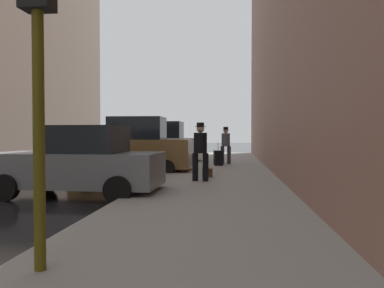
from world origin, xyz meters
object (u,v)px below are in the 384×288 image
at_px(traffic_light, 38,20).
at_px(pedestrian_with_beanie, 226,143).
at_px(duffel_bag, 208,172).
at_px(parked_white_van, 160,144).
at_px(parked_bronze_suv, 134,148).
at_px(rolling_suitcase, 218,158).
at_px(parked_gray_coupe, 79,163).
at_px(pedestrian_with_fedora, 200,149).
at_px(fire_hydrant, 179,162).

bearing_deg(traffic_light, pedestrian_with_beanie, 83.08).
xyz_separation_m(traffic_light, duffel_bag, (1.20, 8.82, -2.47)).
bearing_deg(parked_white_van, duffel_bag, -67.41).
bearing_deg(parked_white_van, parked_bronze_suv, -90.00).
xyz_separation_m(traffic_light, rolling_suitcase, (1.38, 13.40, -2.27)).
distance_m(rolling_suitcase, duffel_bag, 4.59).
distance_m(parked_gray_coupe, pedestrian_with_beanie, 9.45).
xyz_separation_m(parked_white_van, pedestrian_with_fedora, (2.91, -8.55, 0.10)).
xyz_separation_m(parked_gray_coupe, duffel_bag, (3.05, 3.42, -0.56)).
bearing_deg(parked_bronze_suv, rolling_suitcase, 39.39).
distance_m(fire_hydrant, traffic_light, 10.93).
xyz_separation_m(fire_hydrant, duffel_bag, (1.25, -1.87, -0.21)).
xyz_separation_m(fire_hydrant, pedestrian_with_fedora, (1.10, -3.09, 0.64)).
relative_size(pedestrian_with_beanie, pedestrian_with_fedora, 1.00).
height_order(pedestrian_with_beanie, duffel_bag, pedestrian_with_beanie).
bearing_deg(parked_bronze_suv, traffic_light, -80.21).
bearing_deg(duffel_bag, parked_white_van, 112.59).
height_order(traffic_light, pedestrian_with_fedora, traffic_light).
bearing_deg(parked_gray_coupe, duffel_bag, 48.27).
bearing_deg(pedestrian_with_beanie, parked_white_van, 150.73).
distance_m(pedestrian_with_beanie, duffel_bag, 5.42).
height_order(parked_white_van, rolling_suitcase, parked_white_van).
distance_m(parked_gray_coupe, parked_white_van, 10.75).
xyz_separation_m(parked_white_van, rolling_suitcase, (3.24, -2.75, -0.54)).
relative_size(parked_gray_coupe, pedestrian_with_beanie, 2.38).
relative_size(fire_hydrant, duffel_bag, 1.60).
bearing_deg(rolling_suitcase, pedestrian_with_fedora, -93.27).
bearing_deg(rolling_suitcase, pedestrian_with_beanie, 65.93).
bearing_deg(rolling_suitcase, duffel_bag, -92.34).
height_order(pedestrian_with_fedora, rolling_suitcase, pedestrian_with_fedora).
bearing_deg(parked_white_van, pedestrian_with_beanie, -29.27).
height_order(parked_gray_coupe, rolling_suitcase, parked_gray_coupe).
xyz_separation_m(pedestrian_with_beanie, pedestrian_with_fedora, (-0.67, -6.55, 0.00)).
distance_m(parked_gray_coupe, fire_hydrant, 5.60).
relative_size(traffic_light, duffel_bag, 8.18).
height_order(pedestrian_with_beanie, rolling_suitcase, pedestrian_with_beanie).
height_order(parked_gray_coupe, pedestrian_with_beanie, pedestrian_with_beanie).
relative_size(pedestrian_with_fedora, rolling_suitcase, 1.71).
bearing_deg(parked_white_van, fire_hydrant, -71.72).
bearing_deg(parked_bronze_suv, parked_white_van, 90.00).
distance_m(parked_gray_coupe, rolling_suitcase, 8.64).
relative_size(fire_hydrant, rolling_suitcase, 0.68).
xyz_separation_m(parked_gray_coupe, fire_hydrant, (1.80, 5.29, -0.35)).
distance_m(parked_gray_coupe, duffel_bag, 4.62).
height_order(parked_white_van, pedestrian_with_beanie, parked_white_van).
distance_m(parked_bronze_suv, rolling_suitcase, 4.22).
bearing_deg(parked_bronze_suv, pedestrian_with_fedora, -47.25).
bearing_deg(pedestrian_with_beanie, parked_bronze_suv, -136.35).
distance_m(fire_hydrant, pedestrian_with_beanie, 3.94).
bearing_deg(parked_bronze_suv, pedestrian_with_beanie, 43.65).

